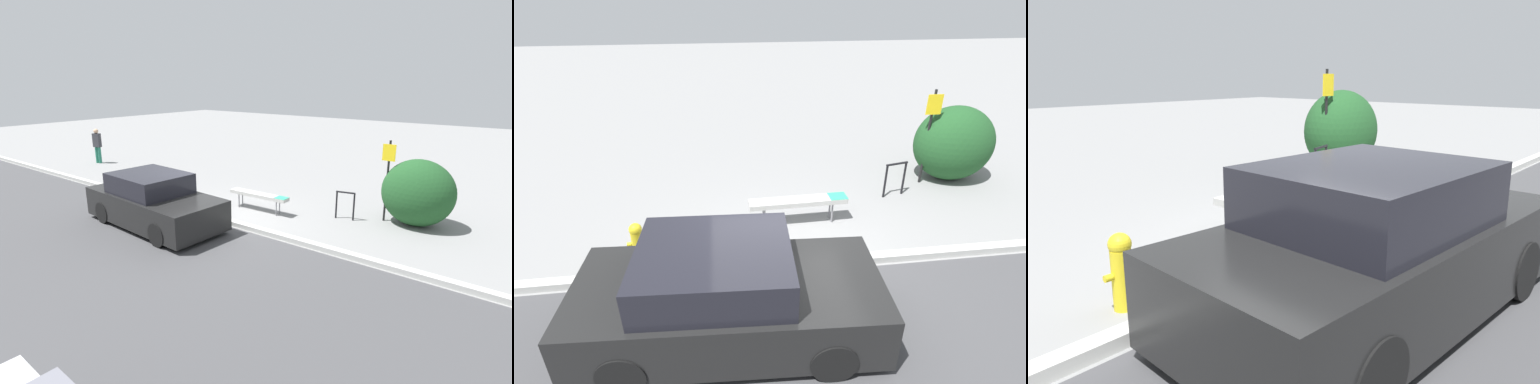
{
  "view_description": "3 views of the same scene",
  "coord_description": "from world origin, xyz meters",
  "views": [
    {
      "loc": [
        7.53,
        -7.84,
        3.91
      ],
      "look_at": [
        0.99,
        0.66,
        0.86
      ],
      "focal_mm": 28.0,
      "sensor_mm": 36.0,
      "label": 1
    },
    {
      "loc": [
        -1.0,
        -5.45,
        4.39
      ],
      "look_at": [
        -0.15,
        0.94,
        1.01
      ],
      "focal_mm": 28.0,
      "sensor_mm": 36.0,
      "label": 2
    },
    {
      "loc": [
        -4.84,
        -3.51,
        2.21
      ],
      "look_at": [
        0.2,
        0.91,
        0.61
      ],
      "focal_mm": 35.0,
      "sensor_mm": 36.0,
      "label": 3
    }
  ],
  "objects": [
    {
      "name": "bike_rack",
      "position": [
        2.92,
        2.33,
        0.5
      ],
      "size": [
        0.55,
        0.17,
        0.83
      ],
      "rotation": [
        0.0,
        0.0,
        0.22
      ],
      "color": "black",
      "rests_on": "ground_plane"
    },
    {
      "name": "bench",
      "position": [
        0.5,
        1.44,
        0.49
      ],
      "size": [
        2.01,
        0.38,
        0.56
      ],
      "rotation": [
        0.0,
        0.0,
        0.03
      ],
      "color": "gray",
      "rests_on": "ground_plane"
    },
    {
      "name": "parked_car_near",
      "position": [
        -1.04,
        -1.3,
        0.66
      ],
      "size": [
        4.19,
        2.04,
        1.45
      ],
      "rotation": [
        0.0,
        0.0,
        -0.06
      ],
      "color": "black",
      "rests_on": "ground_plane"
    },
    {
      "name": "sign_post",
      "position": [
        3.86,
        2.9,
        1.38
      ],
      "size": [
        0.36,
        0.08,
        2.3
      ],
      "color": "black",
      "rests_on": "ground_plane"
    },
    {
      "name": "curb",
      "position": [
        0.0,
        0.0,
        0.07
      ],
      "size": [
        60.0,
        0.2,
        0.13
      ],
      "color": "#B7B7B2",
      "rests_on": "ground_plane"
    },
    {
      "name": "ground_plane",
      "position": [
        0.0,
        0.0,
        0.0
      ],
      "size": [
        60.0,
        60.0,
        0.0
      ],
      "primitive_type": "plane",
      "color": "gray"
    },
    {
      "name": "fire_hydrant",
      "position": [
        -2.53,
        0.56,
        0.41
      ],
      "size": [
        0.36,
        0.22,
        0.77
      ],
      "color": "gold",
      "rests_on": "ground_plane"
    },
    {
      "name": "shrub_hedge",
      "position": [
        4.67,
        3.08,
        0.92
      ],
      "size": [
        1.95,
        1.54,
        1.85
      ],
      "color": "#1E4C23",
      "rests_on": "ground_plane"
    }
  ]
}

